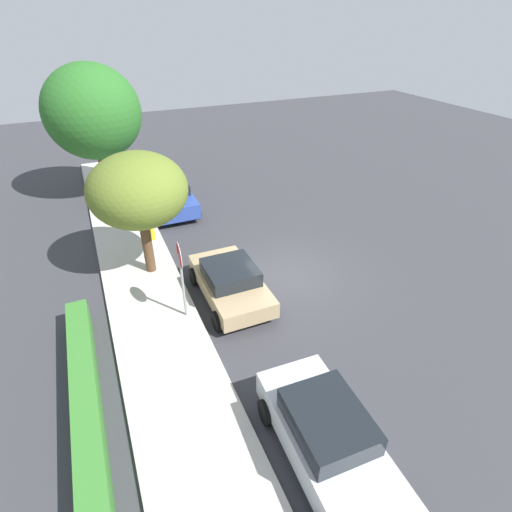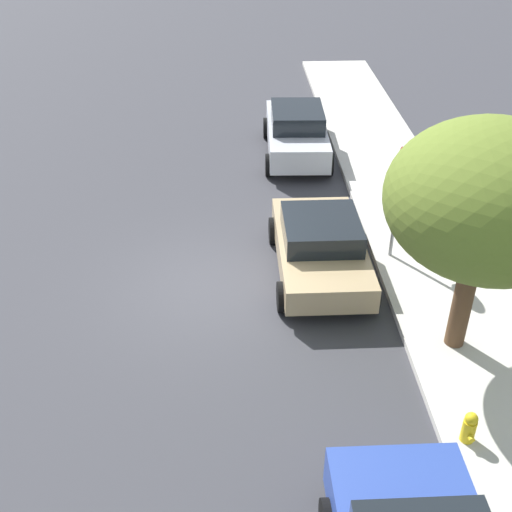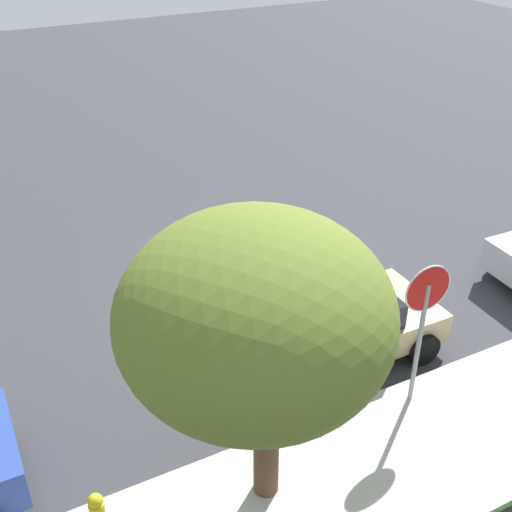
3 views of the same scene
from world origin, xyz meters
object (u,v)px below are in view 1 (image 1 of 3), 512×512
Objects in this scene: parked_car_blue at (169,195)px; parked_car_tan at (230,282)px; street_tree_near_corner at (138,191)px; street_tree_mid_block at (93,113)px; parked_car_silver at (328,438)px; fire_hydrant at (152,235)px; stop_sign at (181,268)px.

parked_car_tan is at bearing -178.27° from parked_car_blue.
street_tree_mid_block reaches higher than street_tree_near_corner.
street_tree_mid_block is at bearing 9.10° from parked_car_silver.
street_tree_mid_block reaches higher than parked_car_silver.
parked_car_tan is 0.59× the size of street_tree_mid_block.
parked_car_blue is 3.35m from fire_hydrant.
street_tree_mid_block is at bearing 41.48° from parked_car_blue.
stop_sign is at bearing 103.68° from parked_car_tan.
parked_car_tan is 4.43m from street_tree_near_corner.
parked_car_tan is 11.87m from street_tree_mid_block.
parked_car_silver is 17.82m from street_tree_mid_block.
parked_car_tan is at bearing -141.79° from street_tree_near_corner.
stop_sign is 0.67× the size of parked_car_silver.
stop_sign is 0.43× the size of street_tree_mid_block.
street_tree_mid_block is at bearing 5.94° from stop_sign.
parked_car_silver reaches higher than fire_hydrant.
street_tree_mid_block is at bearing 4.57° from street_tree_near_corner.
stop_sign is 2.14m from parked_car_tan.
parked_car_blue is 5.32m from street_tree_mid_block.
stop_sign is at bearing -170.66° from street_tree_near_corner.
parked_car_blue is 0.97× the size of street_tree_near_corner.
street_tree_near_corner is 6.41× the size of fire_hydrant.
parked_car_silver is at bearing 179.02° from parked_car_tan.
parked_car_blue is (14.27, 0.13, -0.02)m from parked_car_silver.
stop_sign is 6.21m from parked_car_silver.
stop_sign is at bearing 170.19° from parked_car_blue.
parked_car_blue reaches higher than fire_hydrant.
parked_car_silver is at bearing -164.95° from stop_sign.
stop_sign is 3.54m from street_tree_near_corner.
street_tree_mid_block reaches higher than stop_sign.
parked_car_tan is 7.98m from parked_car_blue.
street_tree_mid_block is (2.97, 2.63, 3.53)m from parked_car_blue.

